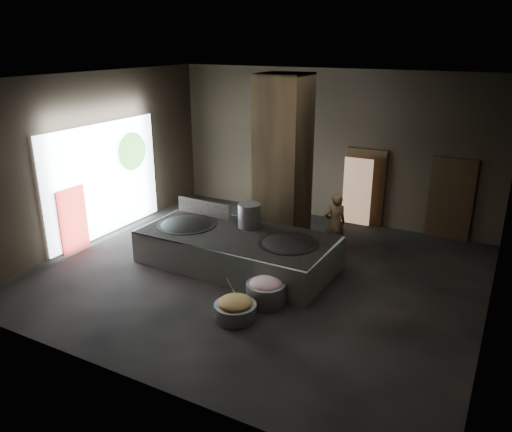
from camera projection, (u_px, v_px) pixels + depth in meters
The scene contains 28 objects.
floor at pixel (259, 274), 11.98m from camera, with size 10.00×9.00×0.10m, color black.
ceiling at pixel (259, 76), 10.43m from camera, with size 10.00×9.00×0.10m, color black.
back_wall at pixel (330, 146), 14.98m from camera, with size 10.00×0.10×4.50m, color black.
front_wall at pixel (116, 254), 7.43m from camera, with size 10.00×0.10×4.50m, color black.
left_wall at pixel (94, 158), 13.46m from camera, with size 0.10×9.00×4.50m, color black.
right_wall at pixel (507, 218), 8.95m from camera, with size 0.10×9.00×4.50m, color black.
pillar at pixel (283, 163), 12.92m from camera, with size 1.20×1.20×4.50m, color black.
hearth_platform at pixel (237, 250), 12.21m from camera, with size 4.72×2.26×0.82m, color #A6B9AA.
platform_cap at pixel (237, 234), 12.08m from camera, with size 4.62×2.22×0.03m, color black.
wok_left at pixel (187, 227), 12.70m from camera, with size 1.49×1.49×0.41m, color black.
wok_left_rim at pixel (187, 225), 12.68m from camera, with size 1.52×1.52×0.05m, color black.
wok_right at pixel (288, 246), 11.54m from camera, with size 1.39×1.39×0.39m, color black.
wok_right_rim at pixel (288, 244), 11.52m from camera, with size 1.42×1.42×0.05m, color black.
stock_pot at pixel (249, 216), 12.41m from camera, with size 0.57×0.57×0.62m, color gray.
splash_guard at pixel (204, 208), 13.27m from camera, with size 1.64×0.06×0.41m, color black.
cook at pixel (335, 224), 12.80m from camera, with size 0.59×0.38×1.61m, color olive.
veg_basin at pixel (235, 311), 9.95m from camera, with size 0.85×0.85×0.31m, color gray.
veg_fill at pixel (235, 302), 9.88m from camera, with size 0.70×0.70×0.21m, color olive.
ladle at pixel (232, 289), 10.01m from camera, with size 0.03×0.03×0.67m, color gray.
meat_basin at pixel (266, 293), 10.49m from camera, with size 0.85×0.85×0.46m, color gray.
meat_fill at pixel (266, 284), 10.42m from camera, with size 0.70×0.70×0.27m, color #BF727B.
doorway_near at pixel (365, 189), 14.75m from camera, with size 1.18×0.08×2.38m, color black.
doorway_near_glow at pixel (357, 192), 14.63m from camera, with size 0.84×0.04×2.00m, color #8C6647.
doorway_far at pixel (450, 200), 13.68m from camera, with size 1.18×0.08×2.38m, color black.
doorway_far_glow at pixel (446, 201), 13.75m from camera, with size 0.89×0.04×2.11m, color #8C6647.
left_opening at pixel (104, 180), 13.80m from camera, with size 0.04×4.20×3.10m, color white.
pavilion_sliver at pixel (73, 220), 12.94m from camera, with size 0.05×0.90×1.70m, color maroon.
tree_silhouette at pixel (132, 151), 14.46m from camera, with size 0.28×1.10×1.10m, color #194714.
Camera 1 is at (5.06, -9.56, 5.28)m, focal length 35.00 mm.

